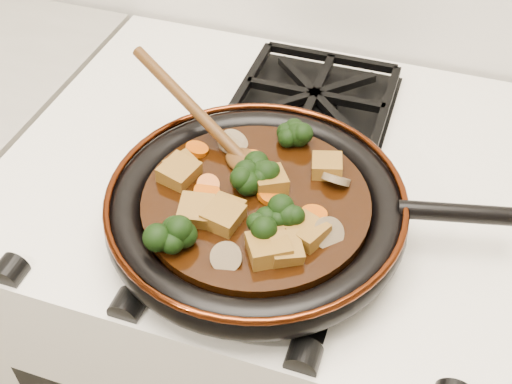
% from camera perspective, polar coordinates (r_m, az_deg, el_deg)
% --- Properties ---
extents(stove, '(0.76, 0.60, 0.90)m').
position_cam_1_polar(stove, '(1.22, 2.06, -13.45)').
color(stove, white).
rests_on(stove, ground).
extents(burner_grate_front, '(0.23, 0.23, 0.03)m').
position_cam_1_polar(burner_grate_front, '(0.77, -0.13, -3.61)').
color(burner_grate_front, black).
rests_on(burner_grate_front, stove).
extents(burner_grate_back, '(0.23, 0.23, 0.03)m').
position_cam_1_polar(burner_grate_back, '(0.97, 5.21, 8.20)').
color(burner_grate_back, black).
rests_on(burner_grate_back, stove).
extents(skillet, '(0.48, 0.36, 0.05)m').
position_cam_1_polar(skillet, '(0.76, 0.15, -1.41)').
color(skillet, black).
rests_on(skillet, burner_grate_front).
extents(braising_sauce, '(0.27, 0.27, 0.02)m').
position_cam_1_polar(braising_sauce, '(0.75, 0.00, -1.14)').
color(braising_sauce, black).
rests_on(braising_sauce, skillet).
extents(tofu_cube_0, '(0.05, 0.05, 0.03)m').
position_cam_1_polar(tofu_cube_0, '(0.72, -5.33, -1.76)').
color(tofu_cube_0, brown).
rests_on(tofu_cube_0, braising_sauce).
extents(tofu_cube_1, '(0.06, 0.06, 0.03)m').
position_cam_1_polar(tofu_cube_1, '(0.68, 1.14, -5.06)').
color(tofu_cube_1, brown).
rests_on(tofu_cube_1, braising_sauce).
extents(tofu_cube_2, '(0.04, 0.04, 0.02)m').
position_cam_1_polar(tofu_cube_2, '(0.72, -2.76, -1.77)').
color(tofu_cube_2, brown).
rests_on(tofu_cube_2, braising_sauce).
extents(tofu_cube_3, '(0.05, 0.05, 0.03)m').
position_cam_1_polar(tofu_cube_3, '(0.71, -2.94, -2.23)').
color(tofu_cube_3, brown).
rests_on(tofu_cube_3, braising_sauce).
extents(tofu_cube_4, '(0.05, 0.05, 0.03)m').
position_cam_1_polar(tofu_cube_4, '(0.68, 2.63, -5.13)').
color(tofu_cube_4, brown).
rests_on(tofu_cube_4, braising_sauce).
extents(tofu_cube_5, '(0.05, 0.05, 0.03)m').
position_cam_1_polar(tofu_cube_5, '(0.77, -6.85, 1.70)').
color(tofu_cube_5, brown).
rests_on(tofu_cube_5, braising_sauce).
extents(tofu_cube_6, '(0.04, 0.05, 0.03)m').
position_cam_1_polar(tofu_cube_6, '(0.78, 6.33, 2.29)').
color(tofu_cube_6, brown).
rests_on(tofu_cube_6, braising_sauce).
extents(tofu_cube_7, '(0.05, 0.05, 0.02)m').
position_cam_1_polar(tofu_cube_7, '(0.70, 4.54, -3.56)').
color(tofu_cube_7, brown).
rests_on(tofu_cube_7, braising_sauce).
extents(tofu_cube_8, '(0.05, 0.06, 0.03)m').
position_cam_1_polar(tofu_cube_8, '(0.75, 1.21, 0.98)').
color(tofu_cube_8, brown).
rests_on(tofu_cube_8, braising_sauce).
extents(tofu_cube_9, '(0.05, 0.05, 0.03)m').
position_cam_1_polar(tofu_cube_9, '(0.78, -6.65, 2.31)').
color(tofu_cube_9, brown).
rests_on(tofu_cube_9, braising_sauce).
extents(broccoli_floret_0, '(0.08, 0.08, 0.06)m').
position_cam_1_polar(broccoli_floret_0, '(0.76, 0.80, 1.79)').
color(broccoli_floret_0, black).
rests_on(broccoli_floret_0, braising_sauce).
extents(broccoli_floret_1, '(0.08, 0.09, 0.06)m').
position_cam_1_polar(broccoli_floret_1, '(0.75, -0.54, 1.09)').
color(broccoli_floret_1, black).
rests_on(broccoli_floret_1, braising_sauce).
extents(broccoli_floret_2, '(0.08, 0.07, 0.06)m').
position_cam_1_polar(broccoli_floret_2, '(0.71, 0.13, -2.85)').
color(broccoli_floret_2, black).
rests_on(broccoli_floret_2, braising_sauce).
extents(broccoli_floret_3, '(0.06, 0.06, 0.06)m').
position_cam_1_polar(broccoli_floret_3, '(0.69, -7.21, -3.95)').
color(broccoli_floret_3, black).
rests_on(broccoli_floret_3, braising_sauce).
extents(broccoli_floret_4, '(0.08, 0.08, 0.06)m').
position_cam_1_polar(broccoli_floret_4, '(0.81, 3.25, 4.75)').
color(broccoli_floret_4, black).
rests_on(broccoli_floret_4, braising_sauce).
extents(broccoli_floret_5, '(0.08, 0.08, 0.06)m').
position_cam_1_polar(broccoli_floret_5, '(0.71, 2.58, -2.21)').
color(broccoli_floret_5, black).
rests_on(broccoli_floret_5, braising_sauce).
extents(broccoli_floret_6, '(0.08, 0.08, 0.07)m').
position_cam_1_polar(broccoli_floret_6, '(0.75, -0.42, 0.79)').
color(broccoli_floret_6, black).
rests_on(broccoli_floret_6, braising_sauce).
extents(carrot_coin_0, '(0.03, 0.03, 0.02)m').
position_cam_1_polar(carrot_coin_0, '(0.74, 1.25, -0.23)').
color(carrot_coin_0, '#BF4B05').
rests_on(carrot_coin_0, braising_sauce).
extents(carrot_coin_1, '(0.03, 0.03, 0.01)m').
position_cam_1_polar(carrot_coin_1, '(0.79, -0.31, 2.83)').
color(carrot_coin_1, '#BF4B05').
rests_on(carrot_coin_1, braising_sauce).
extents(carrot_coin_2, '(0.03, 0.03, 0.01)m').
position_cam_1_polar(carrot_coin_2, '(0.75, -4.41, -0.04)').
color(carrot_coin_2, '#BF4B05').
rests_on(carrot_coin_2, braising_sauce).
extents(carrot_coin_3, '(0.03, 0.03, 0.02)m').
position_cam_1_polar(carrot_coin_3, '(0.76, -4.28, 0.63)').
color(carrot_coin_3, '#BF4B05').
rests_on(carrot_coin_3, braising_sauce).
extents(carrot_coin_4, '(0.03, 0.03, 0.01)m').
position_cam_1_polar(carrot_coin_4, '(0.72, 5.16, -2.03)').
color(carrot_coin_4, '#BF4B05').
rests_on(carrot_coin_4, braising_sauce).
extents(carrot_coin_5, '(0.03, 0.03, 0.02)m').
position_cam_1_polar(carrot_coin_5, '(0.81, -5.29, 3.80)').
color(carrot_coin_5, '#BF4B05').
rests_on(carrot_coin_5, braising_sauce).
extents(mushroom_slice_0, '(0.04, 0.04, 0.03)m').
position_cam_1_polar(mushroom_slice_0, '(0.76, 7.13, 1.14)').
color(mushroom_slice_0, olive).
rests_on(mushroom_slice_0, braising_sauce).
extents(mushroom_slice_1, '(0.04, 0.04, 0.03)m').
position_cam_1_polar(mushroom_slice_1, '(0.68, -2.67, -5.79)').
color(mushroom_slice_1, olive).
rests_on(mushroom_slice_1, braising_sauce).
extents(mushroom_slice_2, '(0.05, 0.05, 0.03)m').
position_cam_1_polar(mushroom_slice_2, '(0.70, 6.38, -3.67)').
color(mushroom_slice_2, olive).
rests_on(mushroom_slice_2, braising_sauce).
extents(mushroom_slice_3, '(0.04, 0.04, 0.02)m').
position_cam_1_polar(mushroom_slice_3, '(0.81, -1.81, 4.53)').
color(mushroom_slice_3, olive).
rests_on(mushroom_slice_3, braising_sauce).
extents(mushroom_slice_4, '(0.04, 0.04, 0.03)m').
position_cam_1_polar(mushroom_slice_4, '(0.81, -2.25, 4.44)').
color(mushroom_slice_4, olive).
rests_on(mushroom_slice_4, braising_sauce).
extents(wooden_spoon, '(0.13, 0.09, 0.21)m').
position_cam_1_polar(wooden_spoon, '(0.80, -3.70, 5.51)').
color(wooden_spoon, '#4B2C10').
rests_on(wooden_spoon, braising_sauce).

